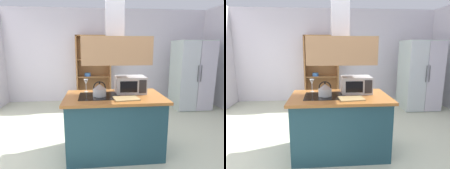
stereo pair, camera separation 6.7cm
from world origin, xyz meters
The scene contains 10 objects.
ground_plane centered at (0.00, 0.00, 0.00)m, with size 7.80×7.80×0.00m, color beige.
wall_back centered at (0.00, 3.00, 1.35)m, with size 6.00×0.12×2.70m, color silver.
kitchen_island centered at (-0.14, -0.02, 0.45)m, with size 1.45×0.86×0.90m.
range_hood centered at (-0.14, -0.02, 1.69)m, with size 0.90×0.70×1.32m.
refrigerator centered at (2.13, 1.97, 0.89)m, with size 0.90×0.77×1.78m.
dish_cabinet centered at (-0.44, 2.78, 0.86)m, with size 0.98×0.40×1.94m.
kettle centered at (-0.36, -0.02, 0.99)m, with size 0.20×0.20×0.22m.
cutting_board centered at (0.00, -0.22, 0.91)m, with size 0.34×0.24×0.02m, color tan.
microwave centered at (0.13, 0.15, 1.03)m, with size 0.46×0.35×0.26m.
wine_glass_on_counter centered at (-0.57, 0.27, 1.05)m, with size 0.08×0.08×0.21m.
Camera 1 is at (-0.44, -2.68, 1.60)m, focal length 29.96 mm.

